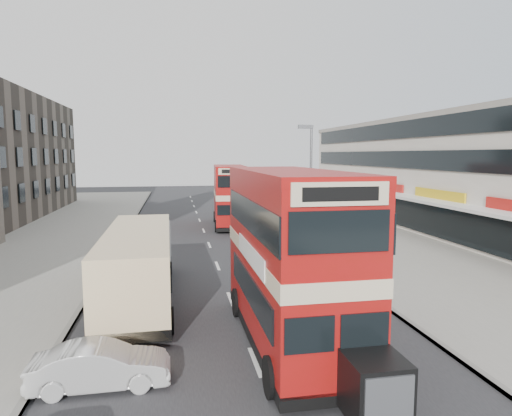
{
  "coord_description": "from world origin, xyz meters",
  "views": [
    {
      "loc": [
        -2.29,
        -10.77,
        6.22
      ],
      "look_at": [
        0.61,
        5.25,
        4.28
      ],
      "focal_mm": 31.78,
      "sensor_mm": 36.0,
      "label": 1
    }
  ],
  "objects": [
    {
      "name": "ground",
      "position": [
        0.0,
        0.0,
        0.0
      ],
      "size": [
        160.0,
        160.0,
        0.0
      ],
      "primitive_type": "plane",
      "color": "#28282B",
      "rests_on": "ground"
    },
    {
      "name": "road_surface",
      "position": [
        0.0,
        20.0,
        0.01
      ],
      "size": [
        12.0,
        90.0,
        0.01
      ],
      "primitive_type": "cube",
      "color": "#28282B",
      "rests_on": "ground"
    },
    {
      "name": "pavement_right",
      "position": [
        12.0,
        20.0,
        0.07
      ],
      "size": [
        12.0,
        90.0,
        0.15
      ],
      "primitive_type": "cube",
      "color": "gray",
      "rests_on": "ground"
    },
    {
      "name": "pavement_left",
      "position": [
        -12.0,
        20.0,
        0.07
      ],
      "size": [
        12.0,
        90.0,
        0.15
      ],
      "primitive_type": "cube",
      "color": "gray",
      "rests_on": "ground"
    },
    {
      "name": "kerb_left",
      "position": [
        -6.1,
        20.0,
        0.07
      ],
      "size": [
        0.2,
        90.0,
        0.16
      ],
      "primitive_type": "cube",
      "color": "gray",
      "rests_on": "ground"
    },
    {
      "name": "kerb_right",
      "position": [
        6.1,
        20.0,
        0.07
      ],
      "size": [
        0.2,
        90.0,
        0.16
      ],
      "primitive_type": "cube",
      "color": "gray",
      "rests_on": "ground"
    },
    {
      "name": "commercial_row",
      "position": [
        19.95,
        22.0,
        4.7
      ],
      "size": [
        9.9,
        46.2,
        9.3
      ],
      "color": "beige",
      "rests_on": "ground"
    },
    {
      "name": "street_lamp",
      "position": [
        6.52,
        18.0,
        4.78
      ],
      "size": [
        1.0,
        0.2,
        8.12
      ],
      "color": "slate",
      "rests_on": "ground"
    },
    {
      "name": "bus_main",
      "position": [
        1.37,
        3.17,
        2.91
      ],
      "size": [
        2.84,
        10.04,
        5.53
      ],
      "rotation": [
        0.0,
        0.0,
        3.15
      ],
      "color": "black",
      "rests_on": "ground"
    },
    {
      "name": "bus_second",
      "position": [
        2.4,
        27.92,
        2.68
      ],
      "size": [
        3.09,
        9.39,
        5.09
      ],
      "rotation": [
        0.0,
        0.0,
        3.07
      ],
      "color": "black",
      "rests_on": "ground"
    },
    {
      "name": "coach",
      "position": [
        -3.86,
        8.66,
        1.65
      ],
      "size": [
        2.86,
        10.56,
        2.79
      ],
      "rotation": [
        0.0,
        0.0,
        0.01
      ],
      "color": "black",
      "rests_on": "ground"
    },
    {
      "name": "car_left_front",
      "position": [
        -4.32,
        1.28,
        0.6
      ],
      "size": [
        3.66,
        1.33,
        1.2
      ],
      "primitive_type": "imported",
      "rotation": [
        0.0,
        0.0,
        1.59
      ],
      "color": "silver",
      "rests_on": "ground"
    },
    {
      "name": "car_right_a",
      "position": [
        5.07,
        13.81,
        0.68
      ],
      "size": [
        4.89,
        2.46,
        1.36
      ],
      "primitive_type": "imported",
      "rotation": [
        0.0,
        0.0,
        -1.45
      ],
      "color": "maroon",
      "rests_on": "ground"
    },
    {
      "name": "car_right_b",
      "position": [
        4.8,
        21.03,
        0.53
      ],
      "size": [
        3.99,
        2.13,
        1.07
      ],
      "primitive_type": "imported",
      "rotation": [
        0.0,
        0.0,
        -1.67
      ],
      "color": "#CB6114",
      "rests_on": "ground"
    },
    {
      "name": "car_right_c",
      "position": [
        4.73,
        32.64,
        0.65
      ],
      "size": [
        3.94,
        1.93,
        1.29
      ],
      "primitive_type": "imported",
      "rotation": [
        0.0,
        0.0,
        -1.68
      ],
      "color": "#5D9EBB",
      "rests_on": "ground"
    },
    {
      "name": "pedestrian_near",
      "position": [
        7.97,
        13.12,
        1.13
      ],
      "size": [
        0.87,
        0.76,
        1.97
      ],
      "primitive_type": "imported",
      "rotation": [
        0.0,
        0.0,
        3.61
      ],
      "color": "gray",
      "rests_on": "pavement_right"
    },
    {
      "name": "pedestrian_far",
      "position": [
        8.12,
        31.65,
        0.92
      ],
      "size": [
        0.97,
        0.79,
        1.54
      ],
      "primitive_type": "imported",
      "rotation": [
        0.0,
        0.0,
        0.55
      ],
      "color": "gray",
      "rests_on": "pavement_right"
    },
    {
      "name": "cyclist",
      "position": [
        4.08,
        21.02,
        0.62
      ],
      "size": [
        0.76,
        1.83,
        1.89
      ],
      "rotation": [
        0.0,
        0.0,
        -0.08
      ],
      "color": "gray",
      "rests_on": "ground"
    }
  ]
}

